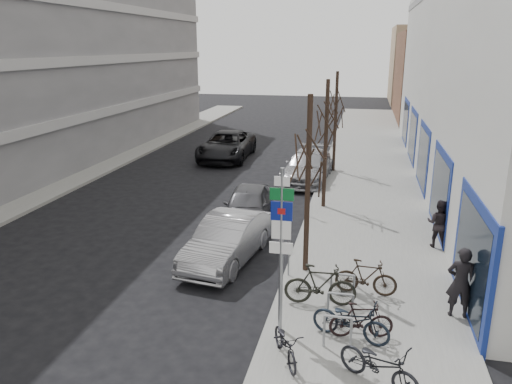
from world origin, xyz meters
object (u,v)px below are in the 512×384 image
at_px(meter_back, 322,167).
at_px(bike_mid_curb, 351,317).
at_px(bike_rack, 340,305).
at_px(pedestrian_far, 439,223).
at_px(meter_front, 289,252).
at_px(parked_car_mid, 248,205).
at_px(bike_mid_inner, 320,285).
at_px(pedestrian_near, 461,282).
at_px(bike_far_curb, 379,361).
at_px(bike_near_left, 286,341).
at_px(tree_mid, 327,114).
at_px(meter_mid, 309,198).
at_px(parked_car_back, 308,166).
at_px(highway_sign_pole, 281,241).
at_px(bike_near_right, 361,320).
at_px(tree_far, 336,98).
at_px(lane_car, 227,145).
at_px(bike_far_inner, 366,277).
at_px(parked_car_front, 227,240).
at_px(tree_near, 309,143).

bearing_deg(meter_back, bike_mid_curb, -82.17).
height_order(bike_rack, pedestrian_far, pedestrian_far).
relative_size(meter_front, parked_car_mid, 0.30).
xyz_separation_m(bike_rack, meter_back, (-1.65, 13.40, 0.26)).
distance_m(bike_mid_inner, pedestrian_near, 3.51).
bearing_deg(bike_far_curb, bike_near_left, 109.43).
distance_m(tree_mid, meter_mid, 3.55).
height_order(parked_car_back, pedestrian_far, pedestrian_far).
xyz_separation_m(highway_sign_pole, bike_near_right, (1.92, 0.08, -1.84)).
bearing_deg(highway_sign_pole, meter_mid, 91.68).
distance_m(tree_far, bike_near_left, 18.03).
height_order(lane_car, pedestrian_far, pedestrian_far).
xyz_separation_m(meter_front, bike_near_left, (0.57, -4.19, -0.30)).
relative_size(meter_mid, pedestrian_far, 0.75).
height_order(tree_mid, bike_near_left, tree_mid).
relative_size(meter_front, pedestrian_near, 0.68).
bearing_deg(meter_front, highway_sign_pole, -85.25).
bearing_deg(bike_far_inner, meter_back, 13.99).
height_order(tree_far, pedestrian_far, tree_far).
relative_size(bike_mid_curb, parked_car_front, 0.41).
bearing_deg(parked_car_back, parked_car_front, -93.96).
xyz_separation_m(bike_rack, bike_mid_curb, (0.28, -0.65, 0.06)).
bearing_deg(bike_mid_curb, meter_mid, 28.23).
distance_m(bike_rack, bike_far_curb, 2.40).
relative_size(meter_front, bike_near_left, 0.84).
relative_size(bike_mid_curb, bike_mid_inner, 0.97).
distance_m(tree_far, meter_back, 4.08).
distance_m(tree_near, bike_mid_inner, 4.01).
height_order(parked_car_back, lane_car, lane_car).
distance_m(parked_car_mid, parked_car_back, 7.10).
relative_size(tree_far, bike_far_inner, 3.21).
bearing_deg(meter_back, pedestrian_far, -58.94).
bearing_deg(bike_near_right, pedestrian_far, -32.95).
bearing_deg(meter_mid, parked_car_mid, -160.57).
height_order(highway_sign_pole, tree_near, tree_near).
xyz_separation_m(tree_near, parked_car_front, (-2.60, 0.42, -3.35)).
bearing_deg(meter_back, parked_car_front, -102.03).
xyz_separation_m(tree_near, bike_mid_curb, (1.48, -3.55, -3.38)).
bearing_deg(parked_car_front, bike_far_inner, -12.43).
bearing_deg(pedestrian_near, bike_rack, 20.60).
relative_size(tree_mid, parked_car_back, 1.03).
bearing_deg(bike_near_right, tree_far, -5.22).
relative_size(tree_mid, parked_car_front, 1.21).
xyz_separation_m(meter_back, pedestrian_far, (4.65, -7.72, 0.08)).
bearing_deg(pedestrian_near, bike_far_curb, 59.75).
distance_m(tree_far, meter_front, 13.88).
relative_size(highway_sign_pole, tree_mid, 0.76).
bearing_deg(tree_mid, bike_mid_inner, -85.80).
xyz_separation_m(parked_car_mid, parked_car_back, (1.60, 6.92, 0.04)).
xyz_separation_m(bike_near_left, pedestrian_far, (4.08, 7.47, 0.39)).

